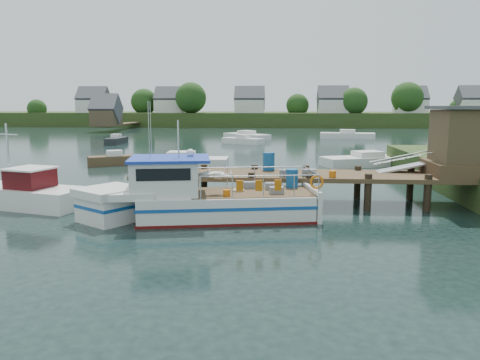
# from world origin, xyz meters

# --- Properties ---
(ground_plane) EXTENTS (160.00, 160.00, 0.00)m
(ground_plane) POSITION_xyz_m (0.00, 0.00, 0.00)
(ground_plane) COLOR black
(far_shore) EXTENTS (140.00, 42.55, 9.22)m
(far_shore) POSITION_xyz_m (0.01, 82.37, 2.10)
(far_shore) COLOR #31441C
(far_shore) RESTS_ON ground
(dock) EXTENTS (16.60, 3.00, 4.78)m
(dock) POSITION_xyz_m (6.51, 0.01, 2.24)
(dock) COLOR #4D3A24
(dock) RESTS_ON ground
(lobster_boat) EXTENTS (9.79, 4.27, 4.67)m
(lobster_boat) POSITION_xyz_m (-2.60, -3.37, 0.85)
(lobster_boat) COLOR silver
(lobster_boat) RESTS_ON ground
(work_boat) EXTENTS (7.05, 3.64, 3.71)m
(work_boat) POSITION_xyz_m (-11.05, -1.55, 0.59)
(work_boat) COLOR silver
(work_boat) RESTS_ON ground
(moored_rowboat) EXTENTS (4.04, 2.97, 1.13)m
(moored_rowboat) POSITION_xyz_m (-11.62, 12.91, 0.42)
(moored_rowboat) COLOR #4D3A24
(moored_rowboat) RESTS_ON ground
(moored_far) EXTENTS (7.46, 3.40, 1.22)m
(moored_far) POSITION_xyz_m (10.21, 43.12, 0.45)
(moored_far) COLOR silver
(moored_far) RESTS_ON ground
(moored_a) EXTENTS (6.69, 2.43, 1.22)m
(moored_a) POSITION_xyz_m (-6.22, 11.49, 0.45)
(moored_a) COLOR silver
(moored_a) RESTS_ON ground
(moored_b) EXTENTS (5.15, 3.90, 1.10)m
(moored_b) POSITION_xyz_m (-3.33, 33.08, 0.41)
(moored_b) COLOR silver
(moored_b) RESTS_ON ground
(moored_c) EXTENTS (7.31, 4.63, 1.09)m
(moored_c) POSITION_xyz_m (7.41, 14.09, 0.41)
(moored_c) COLOR silver
(moored_c) RESTS_ON ground
(moored_d) EXTENTS (6.59, 6.60, 1.18)m
(moored_d) POSITION_xyz_m (-3.34, 40.37, 0.44)
(moored_d) COLOR silver
(moored_d) RESTS_ON ground
(moored_e) EXTENTS (1.51, 4.23, 1.16)m
(moored_e) POSITION_xyz_m (-18.06, 31.97, 0.43)
(moored_e) COLOR black
(moored_e) RESTS_ON ground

